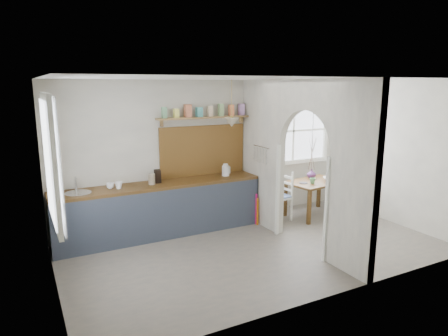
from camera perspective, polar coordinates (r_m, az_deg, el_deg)
name	(u,v)px	position (r m, az deg, el deg)	size (l,w,h in m)	color
floor	(258,249)	(6.37, 4.86, -11.48)	(5.80, 3.20, 0.01)	#7C705E
ceiling	(261,79)	(5.86, 5.31, 12.59)	(5.80, 3.20, 0.01)	beige
walls	(259,168)	(5.98, 5.08, 0.04)	(5.81, 3.21, 2.60)	beige
partition	(295,154)	(6.40, 10.13, 2.05)	(0.12, 3.20, 2.60)	beige
kitchen_window	(49,162)	(5.01, -23.72, 0.85)	(0.10, 1.16, 1.50)	white
nook_window	(293,131)	(8.22, 9.89, 5.25)	(1.76, 0.10, 1.30)	white
counter	(160,208)	(6.89, -9.11, -5.73)	(3.50, 0.60, 0.90)	brown
sink	(78,194)	(6.48, -20.14, -3.46)	(0.40, 0.40, 0.02)	silver
backsplash	(203,150)	(7.24, -3.01, 2.53)	(1.65, 0.03, 0.90)	brown
shelf	(205,114)	(7.09, -2.78, 7.67)	(1.75, 0.20, 0.21)	olive
pendant_lamp	(232,122)	(6.95, 1.09, 6.56)	(0.26, 0.26, 0.16)	beige
utensil_rail	(261,147)	(7.02, 5.36, 3.04)	(0.02, 0.02, 0.50)	silver
dining_table	(314,198)	(8.01, 12.78, -4.23)	(1.10, 0.73, 0.69)	brown
chair_left	(277,196)	(7.56, 7.57, -3.98)	(0.43, 0.43, 0.94)	white
chair_right	(347,186)	(8.56, 17.15, -2.53)	(0.43, 0.43, 0.94)	white
kettle	(226,170)	(7.20, 0.23, -0.26)	(0.18, 0.14, 0.22)	silver
mug_a	(119,185)	(6.53, -14.81, -2.40)	(0.12, 0.12, 0.11)	white
mug_b	(110,186)	(6.58, -15.94, -2.45)	(0.12, 0.12, 0.09)	white
knife_block	(158,176)	(6.79, -9.47, -1.18)	(0.10, 0.14, 0.22)	black
jar	(152,179)	(6.69, -10.28, -1.58)	(0.11, 0.11, 0.18)	gray
towel_magenta	(256,210)	(7.35, 4.61, -5.97)	(0.02, 0.03, 0.60)	#CF1373
towel_orange	(257,212)	(7.32, 4.80, -6.26)	(0.02, 0.03, 0.51)	orange
bowl	(332,179)	(7.98, 15.15, -1.58)	(0.31, 0.31, 0.08)	white
table_cup	(312,181)	(7.71, 12.53, -1.80)	(0.11, 0.11, 0.10)	#5BA065
plate	(303,183)	(7.71, 11.26, -2.10)	(0.16, 0.16, 0.01)	#272322
vase	(311,174)	(8.13, 12.39, -0.79)	(0.18, 0.18, 0.19)	#4F2757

